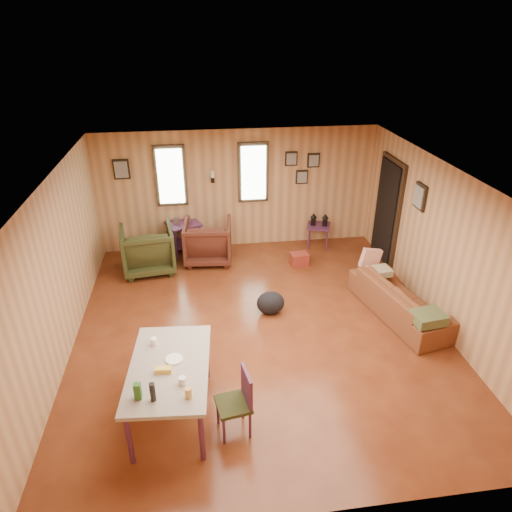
{
  "coord_description": "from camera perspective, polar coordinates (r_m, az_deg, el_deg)",
  "views": [
    {
      "loc": [
        -0.83,
        -5.64,
        4.22
      ],
      "look_at": [
        0.0,
        0.4,
        1.05
      ],
      "focal_mm": 32.0,
      "sensor_mm": 36.0,
      "label": 1
    }
  ],
  "objects": [
    {
      "name": "side_table",
      "position": [
        9.44,
        7.87,
        3.97
      ],
      "size": [
        0.57,
        0.57,
        0.73
      ],
      "rotation": [
        0.0,
        0.0,
        -0.29
      ],
      "color": "#59274D",
      "rests_on": "ground"
    },
    {
      "name": "room",
      "position": [
        6.71,
        1.58,
        0.78
      ],
      "size": [
        5.54,
        6.04,
        2.44
      ],
      "color": "brown",
      "rests_on": "ground"
    },
    {
      "name": "dining_chair",
      "position": [
        5.33,
        -2.18,
        -17.43
      ],
      "size": [
        0.43,
        0.43,
        0.82
      ],
      "rotation": [
        0.0,
        0.0,
        0.17
      ],
      "color": "#303317",
      "rests_on": "ground"
    },
    {
      "name": "sofa_pillows",
      "position": [
        7.42,
        17.42,
        -3.91
      ],
      "size": [
        0.69,
        1.94,
        0.4
      ],
      "rotation": [
        0.0,
        0.0,
        0.13
      ],
      "color": "#4A542F",
      "rests_on": "sofa"
    },
    {
      "name": "recliner_green",
      "position": [
        8.67,
        -13.39,
        1.09
      ],
      "size": [
        1.03,
        0.98,
        0.95
      ],
      "primitive_type": "imported",
      "rotation": [
        0.0,
        0.0,
        -3.02
      ],
      "color": "#303317",
      "rests_on": "ground"
    },
    {
      "name": "cooler",
      "position": [
        8.82,
        5.42,
        -0.38
      ],
      "size": [
        0.36,
        0.28,
        0.24
      ],
      "rotation": [
        0.0,
        0.0,
        0.12
      ],
      "color": "maroon",
      "rests_on": "ground"
    },
    {
      "name": "dining_table",
      "position": [
        5.4,
        -10.8,
        -13.96
      ],
      "size": [
        1.0,
        1.55,
        0.97
      ],
      "rotation": [
        0.0,
        0.0,
        -0.08
      ],
      "color": "#9D9384",
      "rests_on": "ground"
    },
    {
      "name": "backpack",
      "position": [
        7.33,
        1.83,
        -5.88
      ],
      "size": [
        0.55,
        0.49,
        0.39
      ],
      "rotation": [
        0.0,
        0.0,
        0.43
      ],
      "color": "black",
      "rests_on": "ground"
    },
    {
      "name": "end_table",
      "position": [
        9.27,
        -9.03,
        3.01
      ],
      "size": [
        0.77,
        0.74,
        0.78
      ],
      "rotation": [
        0.0,
        0.0,
        0.38
      ],
      "color": "#59274D",
      "rests_on": "ground"
    },
    {
      "name": "recliner_brown",
      "position": [
        8.83,
        -6.03,
        2.09
      ],
      "size": [
        0.96,
        0.91,
        0.91
      ],
      "primitive_type": "imported",
      "rotation": [
        0.0,
        0.0,
        3.05
      ],
      "color": "#492016",
      "rests_on": "ground"
    },
    {
      "name": "sofa",
      "position": [
        7.54,
        17.78,
        -4.61
      ],
      "size": [
        0.97,
        2.01,
        0.76
      ],
      "primitive_type": "imported",
      "rotation": [
        0.0,
        0.0,
        1.79
      ],
      "color": "brown",
      "rests_on": "ground"
    }
  ]
}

